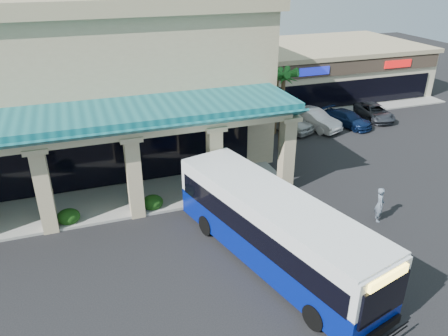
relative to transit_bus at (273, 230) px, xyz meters
name	(u,v)px	position (x,y,z in m)	size (l,w,h in m)	color
ground	(219,259)	(-2.23, 1.00, -1.73)	(110.00, 110.00, 0.00)	black
main_building	(30,76)	(-10.23, 17.00, 3.95)	(30.80, 14.80, 11.35)	tan
arcade	(33,170)	(-10.23, 7.80, 1.12)	(30.00, 6.20, 5.70)	#0F555F
strip_mall	(308,69)	(15.77, 25.00, 0.72)	(22.50, 12.50, 4.90)	beige
palm_0	(282,106)	(6.27, 12.00, 1.57)	(2.40, 2.40, 6.60)	#17591C
palm_1	(276,99)	(7.27, 15.00, 1.17)	(2.40, 2.40, 5.80)	#17591C
broadleaf_tree	(230,91)	(5.27, 20.00, 0.68)	(2.60, 2.60, 4.81)	#12350C
transit_bus	(273,230)	(0.00, 0.00, 0.00)	(2.88, 12.36, 3.45)	navy
pedestrian	(380,204)	(6.95, 1.35, -0.75)	(0.71, 0.47, 1.95)	slate
car_silver	(286,120)	(8.54, 15.50, -0.88)	(1.99, 4.94, 1.68)	#B7B7B7
car_white	(313,119)	(10.78, 15.05, -0.92)	(1.70, 4.89, 1.61)	silver
car_red	(347,119)	(13.82, 14.59, -1.09)	(1.79, 4.40, 1.28)	#0D1E47
car_gray	(374,112)	(17.09, 15.35, -1.09)	(2.12, 4.59, 1.28)	#353942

